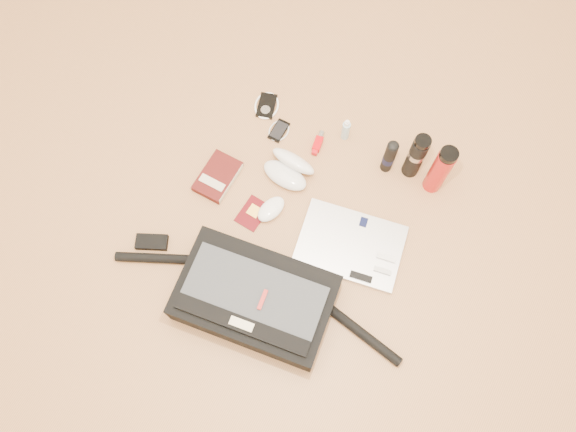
{
  "coord_description": "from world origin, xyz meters",
  "views": [
    {
      "loc": [
        0.31,
        -0.55,
        1.95
      ],
      "look_at": [
        -0.03,
        0.08,
        0.06
      ],
      "focal_mm": 35.0,
      "sensor_mm": 36.0,
      "label": 1
    }
  ],
  "objects_px": {
    "thermos_black": "(416,156)",
    "book": "(218,177)",
    "laptop": "(351,245)",
    "messenger_bag": "(254,298)",
    "thermos_red": "(440,170)"
  },
  "relations": [
    {
      "from": "book",
      "to": "thermos_red",
      "type": "distance_m",
      "value": 0.82
    },
    {
      "from": "book",
      "to": "thermos_black",
      "type": "height_order",
      "value": "thermos_black"
    },
    {
      "from": "thermos_black",
      "to": "laptop",
      "type": "bearing_deg",
      "value": -98.99
    },
    {
      "from": "laptop",
      "to": "messenger_bag",
      "type": "bearing_deg",
      "value": -131.15
    },
    {
      "from": "book",
      "to": "thermos_red",
      "type": "xyz_separation_m",
      "value": [
        0.72,
        0.37,
        0.11
      ]
    },
    {
      "from": "thermos_black",
      "to": "thermos_red",
      "type": "bearing_deg",
      "value": -8.64
    },
    {
      "from": "messenger_bag",
      "to": "thermos_black",
      "type": "distance_m",
      "value": 0.78
    },
    {
      "from": "laptop",
      "to": "book",
      "type": "distance_m",
      "value": 0.56
    },
    {
      "from": "thermos_black",
      "to": "book",
      "type": "bearing_deg",
      "value": -148.33
    },
    {
      "from": "book",
      "to": "thermos_red",
      "type": "bearing_deg",
      "value": 26.98
    },
    {
      "from": "messenger_bag",
      "to": "thermos_red",
      "type": "xyz_separation_m",
      "value": [
        0.36,
        0.71,
        0.06
      ]
    },
    {
      "from": "thermos_black",
      "to": "thermos_red",
      "type": "height_order",
      "value": "thermos_red"
    },
    {
      "from": "laptop",
      "to": "book",
      "type": "relative_size",
      "value": 2.24
    },
    {
      "from": "laptop",
      "to": "thermos_black",
      "type": "height_order",
      "value": "thermos_black"
    },
    {
      "from": "messenger_bag",
      "to": "thermos_black",
      "type": "bearing_deg",
      "value": 61.88
    }
  ]
}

